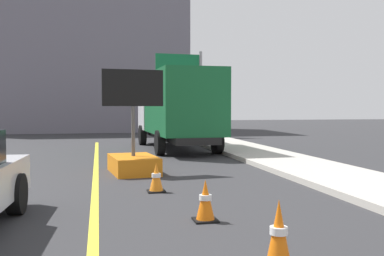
{
  "coord_description": "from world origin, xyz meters",
  "views": [
    {
      "loc": [
        0.08,
        1.56,
        1.72
      ],
      "look_at": [
        1.0,
        5.96,
        1.51
      ],
      "focal_mm": 42.08,
      "sensor_mm": 36.0,
      "label": 1
    }
  ],
  "objects_px": {
    "arrow_board_trailer": "(133,155)",
    "box_truck": "(177,107)",
    "highway_guide_sign": "(188,78)",
    "traffic_cone_mid_lane": "(279,236)",
    "traffic_cone_curbside": "(156,178)",
    "traffic_cone_far_lane": "(205,201)"
  },
  "relations": [
    {
      "from": "traffic_cone_mid_lane",
      "to": "traffic_cone_curbside",
      "type": "xyz_separation_m",
      "value": [
        -0.7,
        4.67,
        -0.08
      ]
    },
    {
      "from": "traffic_cone_mid_lane",
      "to": "traffic_cone_curbside",
      "type": "height_order",
      "value": "traffic_cone_mid_lane"
    },
    {
      "from": "highway_guide_sign",
      "to": "traffic_cone_mid_lane",
      "type": "height_order",
      "value": "highway_guide_sign"
    },
    {
      "from": "highway_guide_sign",
      "to": "traffic_cone_far_lane",
      "type": "height_order",
      "value": "highway_guide_sign"
    },
    {
      "from": "arrow_board_trailer",
      "to": "traffic_cone_mid_lane",
      "type": "bearing_deg",
      "value": -82.67
    },
    {
      "from": "arrow_board_trailer",
      "to": "highway_guide_sign",
      "type": "relative_size",
      "value": 0.54
    },
    {
      "from": "arrow_board_trailer",
      "to": "traffic_cone_mid_lane",
      "type": "xyz_separation_m",
      "value": [
        0.95,
        -7.4,
        -0.11
      ]
    },
    {
      "from": "arrow_board_trailer",
      "to": "box_truck",
      "type": "xyz_separation_m",
      "value": [
        2.26,
        6.25,
        1.23
      ]
    },
    {
      "from": "arrow_board_trailer",
      "to": "traffic_cone_curbside",
      "type": "height_order",
      "value": "arrow_board_trailer"
    },
    {
      "from": "traffic_cone_curbside",
      "to": "highway_guide_sign",
      "type": "bearing_deg",
      "value": 76.62
    },
    {
      "from": "traffic_cone_curbside",
      "to": "box_truck",
      "type": "bearing_deg",
      "value": 77.39
    },
    {
      "from": "traffic_cone_far_lane",
      "to": "traffic_cone_curbside",
      "type": "relative_size",
      "value": 1.07
    },
    {
      "from": "traffic_cone_far_lane",
      "to": "box_truck",
      "type": "bearing_deg",
      "value": 82.16
    },
    {
      "from": "highway_guide_sign",
      "to": "traffic_cone_far_lane",
      "type": "bearing_deg",
      "value": -100.47
    },
    {
      "from": "box_truck",
      "to": "traffic_cone_mid_lane",
      "type": "relative_size",
      "value": 9.71
    },
    {
      "from": "box_truck",
      "to": "traffic_cone_far_lane",
      "type": "xyz_separation_m",
      "value": [
        -1.58,
        -11.46,
        -1.41
      ]
    },
    {
      "from": "highway_guide_sign",
      "to": "traffic_cone_mid_lane",
      "type": "xyz_separation_m",
      "value": [
        -3.29,
        -21.42,
        -3.05
      ]
    },
    {
      "from": "traffic_cone_mid_lane",
      "to": "traffic_cone_far_lane",
      "type": "relative_size",
      "value": 1.2
    },
    {
      "from": "highway_guide_sign",
      "to": "traffic_cone_mid_lane",
      "type": "relative_size",
      "value": 6.58
    },
    {
      "from": "box_truck",
      "to": "traffic_cone_far_lane",
      "type": "height_order",
      "value": "box_truck"
    },
    {
      "from": "arrow_board_trailer",
      "to": "traffic_cone_curbside",
      "type": "xyz_separation_m",
      "value": [
        0.26,
        -2.73,
        -0.19
      ]
    },
    {
      "from": "box_truck",
      "to": "highway_guide_sign",
      "type": "height_order",
      "value": "highway_guide_sign"
    }
  ]
}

